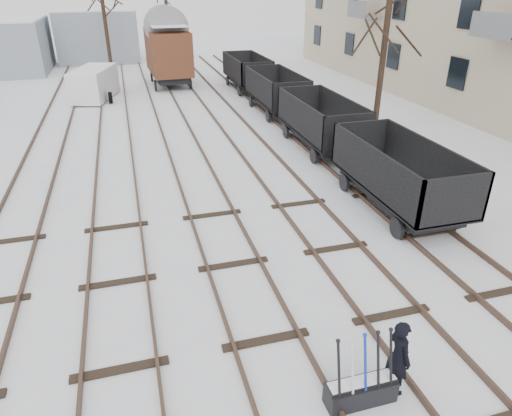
{
  "coord_description": "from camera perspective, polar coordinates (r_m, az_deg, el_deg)",
  "views": [
    {
      "loc": [
        -2.23,
        -7.06,
        6.9
      ],
      "look_at": [
        0.87,
        3.84,
        1.2
      ],
      "focal_mm": 32.0,
      "sensor_mm": 36.0,
      "label": 1
    }
  ],
  "objects": [
    {
      "name": "ground_frame",
      "position": [
        9.03,
        12.97,
        -21.27
      ],
      "size": [
        1.3,
        0.42,
        1.49
      ],
      "rotation": [
        0.0,
        0.0,
        0.0
      ],
      "color": "black",
      "rests_on": "ground"
    },
    {
      "name": "tree_far_right",
      "position": [
        46.11,
        -11.01,
        22.0
      ],
      "size": [
        0.3,
        0.3,
        6.95
      ],
      "primitive_type": "cylinder",
      "color": "black",
      "rests_on": "ground"
    },
    {
      "name": "tree_near",
      "position": [
        24.02,
        15.45,
        16.63
      ],
      "size": [
        0.3,
        0.3,
        6.15
      ],
      "primitive_type": "cylinder",
      "color": "black",
      "rests_on": "ground"
    },
    {
      "name": "freight_wagon_b",
      "position": [
        20.98,
        8.04,
        9.71
      ],
      "size": [
        2.2,
        5.5,
        2.25
      ],
      "color": "black",
      "rests_on": "ground"
    },
    {
      "name": "freight_wagon_a",
      "position": [
        15.7,
        17.24,
        2.82
      ],
      "size": [
        2.2,
        5.5,
        2.25
      ],
      "color": "black",
      "rests_on": "ground"
    },
    {
      "name": "tree_far_left",
      "position": [
        40.83,
        -18.19,
        20.24
      ],
      "size": [
        0.3,
        0.3,
        6.33
      ],
      "primitive_type": "cylinder",
      "color": "black",
      "rests_on": "ground"
    },
    {
      "name": "tracks",
      "position": [
        21.94,
        -9.38,
        8.22
      ],
      "size": [
        13.9,
        52.0,
        0.16
      ],
      "color": "black",
      "rests_on": "ground"
    },
    {
      "name": "ground",
      "position": [
        10.12,
        1.25,
        -16.3
      ],
      "size": [
        120.0,
        120.0,
        0.0
      ],
      "primitive_type": "plane",
      "color": "white",
      "rests_on": "ground"
    },
    {
      "name": "freight_wagon_d",
      "position": [
        32.76,
        -1.12,
        16.07
      ],
      "size": [
        2.2,
        5.5,
        2.25
      ],
      "color": "black",
      "rests_on": "ground"
    },
    {
      "name": "shed_right",
      "position": [
        47.32,
        -19.14,
        19.71
      ],
      "size": [
        7.0,
        6.0,
        4.5
      ],
      "color": "gray",
      "rests_on": "ground"
    },
    {
      "name": "freight_wagon_c",
      "position": [
        26.75,
        2.51,
        13.62
      ],
      "size": [
        2.2,
        5.5,
        2.25
      ],
      "color": "black",
      "rests_on": "ground"
    },
    {
      "name": "panel_van",
      "position": [
        31.6,
        -19.57,
        14.49
      ],
      "size": [
        3.04,
        4.75,
        1.94
      ],
      "rotation": [
        0.0,
        0.0,
        -0.28
      ],
      "color": "silver",
      "rests_on": "ground"
    },
    {
      "name": "box_van_wagon",
      "position": [
        34.46,
        -10.97,
        18.79
      ],
      "size": [
        3.08,
        5.55,
        4.16
      ],
      "rotation": [
        0.0,
        0.0,
        0.04
      ],
      "color": "black",
      "rests_on": "ground"
    },
    {
      "name": "worker",
      "position": [
        9.05,
        17.39,
        -17.31
      ],
      "size": [
        0.42,
        0.6,
        1.57
      ],
      "primitive_type": "imported",
      "rotation": [
        0.0,
        0.0,
        1.65
      ],
      "color": "black",
      "rests_on": "ground"
    }
  ]
}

